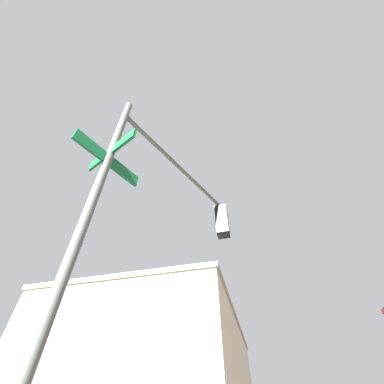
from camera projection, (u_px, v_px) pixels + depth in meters
name	position (u px, v px, depth m)	size (l,w,h in m)	color
traffic_signal_near	(173.00, 213.00, 4.30)	(1.87, 3.59, 5.92)	#474C47
building_stucco	(160.00, 383.00, 24.85)	(16.87, 25.38, 10.80)	beige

